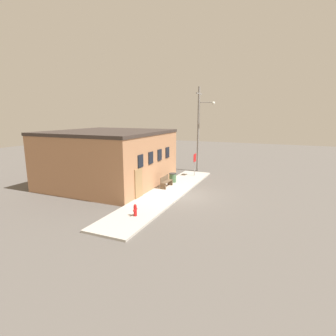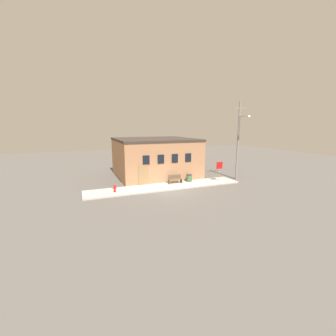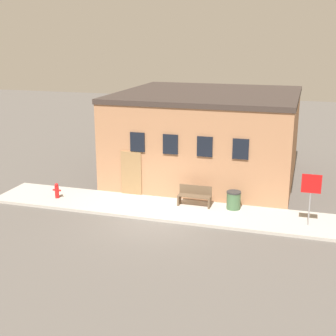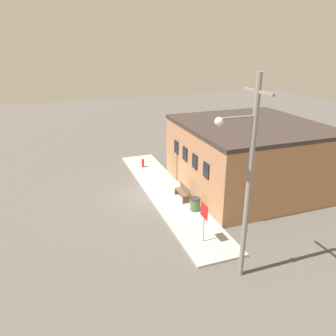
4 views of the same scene
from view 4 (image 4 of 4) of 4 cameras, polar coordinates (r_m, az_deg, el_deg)
ground_plane at (r=21.79m, az=-3.50°, el=-5.00°), size 80.00×80.00×0.00m
sidewalk at (r=22.13m, az=-0.19°, el=-4.34°), size 15.73×2.66×0.13m
brick_building at (r=23.10m, az=13.80°, el=2.08°), size 9.11×8.82×4.56m
fire_hydrant at (r=26.37m, az=-4.39°, el=0.90°), size 0.40×0.19×0.71m
stop_sign at (r=16.35m, az=6.29°, el=-8.19°), size 0.75×0.06×2.11m
bench at (r=21.05m, az=2.57°, el=-4.24°), size 1.46×0.44×0.90m
trash_bin at (r=19.72m, az=4.75°, el=-6.30°), size 0.63×0.63×0.79m
utility_pole at (r=13.10m, az=13.60°, el=-1.45°), size 1.80×1.76×8.63m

